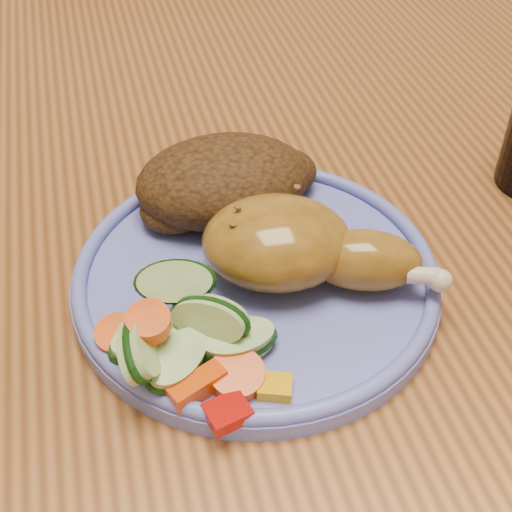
# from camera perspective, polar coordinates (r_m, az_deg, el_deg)

# --- Properties ---
(dining_table) EXTENTS (0.90, 1.40, 0.75)m
(dining_table) POSITION_cam_1_polar(r_m,az_deg,el_deg) (0.63, 2.16, 0.67)
(dining_table) COLOR brown
(dining_table) RESTS_ON ground
(chair_far) EXTENTS (0.42, 0.42, 0.91)m
(chair_far) POSITION_cam_1_polar(r_m,az_deg,el_deg) (1.23, -6.29, 13.59)
(chair_far) COLOR #4C2D16
(chair_far) RESTS_ON ground
(plate) EXTENTS (0.24, 0.24, 0.01)m
(plate) POSITION_cam_1_polar(r_m,az_deg,el_deg) (0.47, 0.00, -1.88)
(plate) COLOR #5F6BC8
(plate) RESTS_ON dining_table
(plate_rim) EXTENTS (0.24, 0.24, 0.01)m
(plate_rim) POSITION_cam_1_polar(r_m,az_deg,el_deg) (0.47, 0.00, -0.91)
(plate_rim) COLOR #5F6BC8
(plate_rim) RESTS_ON plate
(chicken_leg) EXTENTS (0.15, 0.11, 0.05)m
(chicken_leg) POSITION_cam_1_polar(r_m,az_deg,el_deg) (0.45, 3.36, 0.78)
(chicken_leg) COLOR olive
(chicken_leg) RESTS_ON plate
(rice_pilaf) EXTENTS (0.14, 0.09, 0.05)m
(rice_pilaf) POSITION_cam_1_polar(r_m,az_deg,el_deg) (0.51, -2.34, 5.96)
(rice_pilaf) COLOR #422810
(rice_pilaf) RESTS_ON plate
(vegetable_pile) EXTENTS (0.11, 0.11, 0.05)m
(vegetable_pile) POSITION_cam_1_polar(r_m,az_deg,el_deg) (0.41, -6.10, -6.50)
(vegetable_pile) COLOR #A50A05
(vegetable_pile) RESTS_ON plate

